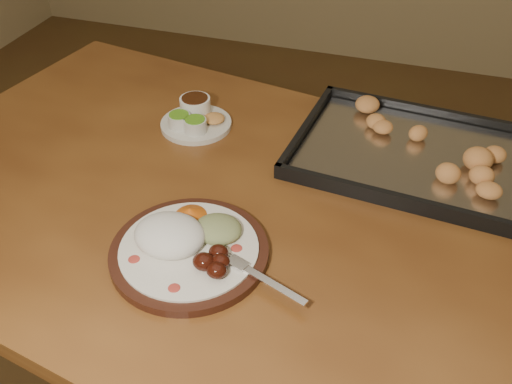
% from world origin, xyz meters
% --- Properties ---
extents(ground, '(4.00, 4.00, 0.00)m').
position_xyz_m(ground, '(0.00, 0.00, 0.00)').
color(ground, brown).
rests_on(ground, ground).
extents(dining_table, '(1.63, 1.15, 0.75)m').
position_xyz_m(dining_table, '(0.13, -0.29, 0.65)').
color(dining_table, brown).
rests_on(dining_table, ground).
extents(dinner_plate, '(0.36, 0.27, 0.06)m').
position_xyz_m(dinner_plate, '(0.08, -0.44, 0.77)').
color(dinner_plate, black).
rests_on(dinner_plate, dining_table).
extents(condiment_saucer, '(0.16, 0.16, 0.05)m').
position_xyz_m(condiment_saucer, '(-0.07, -0.05, 0.77)').
color(condiment_saucer, beige).
rests_on(condiment_saucer, dining_table).
extents(baking_tray, '(0.52, 0.40, 0.05)m').
position_xyz_m(baking_tray, '(0.42, -0.03, 0.77)').
color(baking_tray, black).
rests_on(baking_tray, dining_table).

